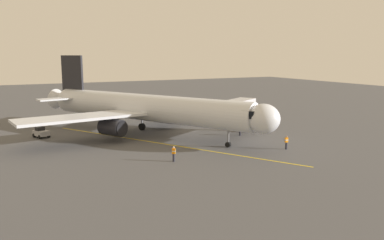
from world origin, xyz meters
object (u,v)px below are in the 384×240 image
ground_crew_loader (240,130)px  tug_near_nose (41,133)px  jet_bridge (231,111)px  ground_crew_wing_walker (174,154)px  airplane (144,108)px  ground_crew_marshaller (286,142)px

ground_crew_loader → tug_near_nose: ground_crew_loader is taller
jet_bridge → ground_crew_loader: size_ratio=6.31×
ground_crew_wing_walker → tug_near_nose: size_ratio=0.63×
airplane → ground_crew_loader: (-12.28, 6.56, -3.12)m
ground_crew_wing_walker → jet_bridge: bearing=-147.3°
airplane → ground_crew_loader: 14.27m
ground_crew_marshaller → tug_near_nose: bearing=-38.4°
ground_crew_marshaller → tug_near_nose: ground_crew_marshaller is taller
ground_crew_wing_walker → tug_near_nose: 23.12m
airplane → tug_near_nose: size_ratio=13.50×
ground_crew_marshaller → ground_crew_wing_walker: (14.81, -1.14, 0.00)m
ground_crew_wing_walker → tug_near_nose: bearing=-59.4°
ground_crew_wing_walker → ground_crew_loader: 16.54m
jet_bridge → ground_crew_loader: (-1.96, -0.48, -2.88)m
airplane → jet_bridge: (-10.32, 7.04, -0.24)m
ground_crew_wing_walker → ground_crew_loader: bearing=-149.6°
jet_bridge → ground_crew_wing_walker: (12.30, 7.89, -2.88)m
airplane → jet_bridge: 12.50m
ground_crew_marshaller → ground_crew_loader: (0.55, -9.50, 0.00)m
jet_bridge → tug_near_nose: jet_bridge is taller
jet_bridge → ground_crew_marshaller: bearing=105.6°
airplane → ground_crew_wing_walker: airplane is taller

